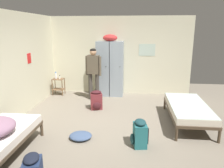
# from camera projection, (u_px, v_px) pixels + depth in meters

# --- Properties ---
(ground_plane) EXTENTS (8.79, 8.79, 0.00)m
(ground_plane) POSITION_uv_depth(u_px,v_px,m) (111.00, 125.00, 5.18)
(ground_plane) COLOR gray
(room_backdrop) EXTENTS (4.91, 5.55, 2.67)m
(room_backdrop) POSITION_uv_depth(u_px,v_px,m) (72.00, 61.00, 6.24)
(room_backdrop) COLOR beige
(room_backdrop) RESTS_ON ground_plane
(locker_bank) EXTENTS (0.90, 0.55, 2.07)m
(locker_bank) POSITION_uv_depth(u_px,v_px,m) (110.00, 67.00, 7.35)
(locker_bank) COLOR #8C99A3
(locker_bank) RESTS_ON ground_plane
(shelf_unit) EXTENTS (0.38, 0.30, 0.57)m
(shelf_unit) POSITION_uv_depth(u_px,v_px,m) (59.00, 85.00, 7.53)
(shelf_unit) COLOR brown
(shelf_unit) RESTS_ON ground_plane
(bed_right) EXTENTS (0.90, 1.90, 0.49)m
(bed_right) POSITION_uv_depth(u_px,v_px,m) (188.00, 108.00, 5.21)
(bed_right) COLOR #473828
(bed_right) RESTS_ON ground_plane
(person_traveler) EXTENTS (0.52, 0.27, 1.66)m
(person_traveler) POSITION_uv_depth(u_px,v_px,m) (93.00, 69.00, 6.84)
(person_traveler) COLOR #3D3833
(person_traveler) RESTS_ON ground_plane
(water_bottle) EXTENTS (0.07, 0.07, 0.24)m
(water_bottle) POSITION_uv_depth(u_px,v_px,m) (56.00, 76.00, 7.47)
(water_bottle) COLOR white
(water_bottle) RESTS_ON shelf_unit
(lotion_bottle) EXTENTS (0.05, 0.05, 0.14)m
(lotion_bottle) POSITION_uv_depth(u_px,v_px,m) (60.00, 77.00, 7.41)
(lotion_bottle) COLOR white
(lotion_bottle) RESTS_ON shelf_unit
(backpack_maroon) EXTENTS (0.37, 0.39, 0.55)m
(backpack_maroon) POSITION_uv_depth(u_px,v_px,m) (96.00, 100.00, 6.17)
(backpack_maroon) COLOR maroon
(backpack_maroon) RESTS_ON ground_plane
(backpack_teal) EXTENTS (0.37, 0.35, 0.55)m
(backpack_teal) POSITION_uv_depth(u_px,v_px,m) (139.00, 134.00, 4.20)
(backpack_teal) COLOR #23666B
(backpack_teal) RESTS_ON ground_plane
(clothes_pile_denim) EXTENTS (0.47, 0.43, 0.12)m
(clothes_pile_denim) POSITION_uv_depth(u_px,v_px,m) (81.00, 136.00, 4.53)
(clothes_pile_denim) COLOR #42567A
(clothes_pile_denim) RESTS_ON ground_plane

